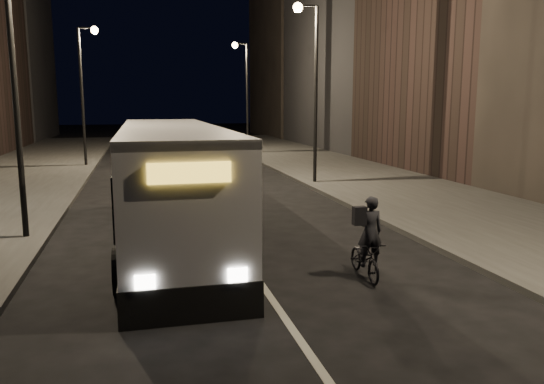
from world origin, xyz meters
TOP-DOWN VIEW (x-y plane):
  - ground at (0.00, 0.00)m, footprint 180.00×180.00m
  - sidewalk_right at (8.50, 14.00)m, footprint 7.00×70.00m
  - sidewalk_left at (-8.50, 14.00)m, footprint 7.00×70.00m
  - building_row_right at (16.00, 27.50)m, footprint 8.00×61.00m
  - streetlight_right_mid at (5.33, 12.00)m, footprint 1.20×0.44m
  - streetlight_right_far at (5.33, 28.00)m, footprint 1.20×0.44m
  - streetlight_left_near at (-5.33, 4.00)m, footprint 1.20×0.44m
  - streetlight_left_far at (-5.33, 22.00)m, footprint 1.20×0.44m
  - city_bus at (-1.60, 3.16)m, footprint 2.88×12.01m
  - cyclist_on_bicycle at (2.34, -1.23)m, footprint 0.64×1.65m
  - car_near at (2.30, 16.54)m, footprint 1.73×3.71m
  - car_mid at (-2.53, 23.43)m, footprint 1.78×4.41m
  - car_far at (1.42, 33.14)m, footprint 1.60×3.91m

SIDE VIEW (x-z plane):
  - ground at x=0.00m, z-range 0.00..0.00m
  - sidewalk_right at x=8.50m, z-range 0.00..0.16m
  - sidewalk_left at x=-8.50m, z-range 0.00..0.16m
  - car_far at x=1.42m, z-range 0.00..1.13m
  - car_near at x=2.30m, z-range 0.00..1.23m
  - cyclist_on_bicycle at x=2.34m, z-range -0.31..1.56m
  - car_mid at x=-2.53m, z-range 0.00..1.43m
  - city_bus at x=-1.60m, z-range 0.14..3.37m
  - streetlight_right_mid at x=5.33m, z-range 1.30..9.42m
  - streetlight_right_far at x=5.33m, z-range 1.30..9.42m
  - streetlight_left_near at x=-5.33m, z-range 1.30..9.42m
  - streetlight_left_far at x=-5.33m, z-range 1.30..9.42m
  - building_row_right at x=16.00m, z-range 0.00..21.00m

